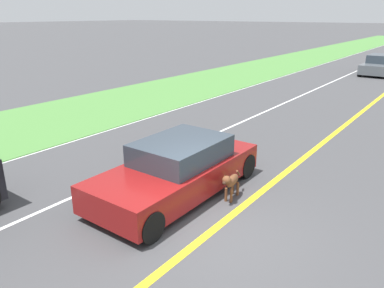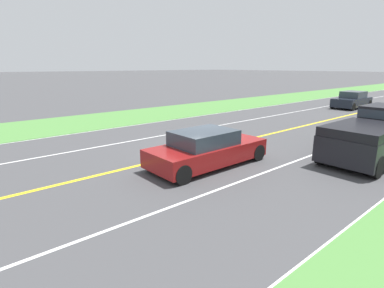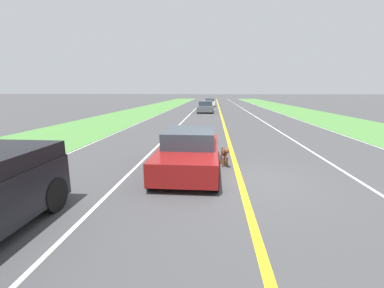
{
  "view_description": "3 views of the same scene",
  "coord_description": "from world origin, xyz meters",
  "views": [
    {
      "loc": [
        -3.57,
        5.5,
        4.14
      ],
      "look_at": [
        1.53,
        -1.38,
        1.16
      ],
      "focal_mm": 35.0,
      "sensor_mm": 36.0,
      "label": 1
    },
    {
      "loc": [
        9.33,
        -8.19,
        3.59
      ],
      "look_at": [
        1.48,
        -1.51,
        0.89
      ],
      "focal_mm": 28.0,
      "sensor_mm": 36.0,
      "label": 2
    },
    {
      "loc": [
        0.82,
        7.47,
        2.62
      ],
      "look_at": [
        1.52,
        -0.8,
        0.89
      ],
      "focal_mm": 24.0,
      "sensor_mm": 36.0,
      "label": 3
    }
  ],
  "objects": [
    {
      "name": "dog",
      "position": [
        0.41,
        -1.39,
        0.46
      ],
      "size": [
        0.31,
        1.04,
        0.73
      ],
      "rotation": [
        0.0,
        0.0,
        0.15
      ],
      "color": "brown",
      "rests_on": "ground"
    },
    {
      "name": "ego_car",
      "position": [
        1.61,
        -0.92,
        0.63
      ],
      "size": [
        1.93,
        4.59,
        1.34
      ],
      "color": "maroon",
      "rests_on": "ground"
    },
    {
      "name": "car_trailing_mid",
      "position": [
        1.52,
        -37.7,
        0.62
      ],
      "size": [
        1.83,
        4.36,
        1.34
      ],
      "color": "white",
      "rests_on": "ground"
    },
    {
      "name": "lane_dash_oncoming",
      "position": [
        -3.5,
        0.0,
        0.0
      ],
      "size": [
        0.1,
        160.0,
        0.01
      ],
      "primitive_type": "cube",
      "color": "white",
      "rests_on": "ground"
    },
    {
      "name": "lane_edge_line_right",
      "position": [
        7.0,
        0.0,
        0.0
      ],
      "size": [
        0.14,
        160.0,
        0.01
      ],
      "primitive_type": "cube",
      "color": "white",
      "rests_on": "ground"
    },
    {
      "name": "ground_plane",
      "position": [
        0.0,
        0.0,
        0.0
      ],
      "size": [
        400.0,
        400.0,
        0.0
      ],
      "primitive_type": "plane",
      "color": "#424244"
    },
    {
      "name": "lane_dash_same_dir",
      "position": [
        3.5,
        0.0,
        0.0
      ],
      "size": [
        0.1,
        160.0,
        0.01
      ],
      "primitive_type": "cube",
      "color": "white",
      "rests_on": "ground"
    },
    {
      "name": "car_trailing_near",
      "position": [
        1.82,
        -24.66,
        0.64
      ],
      "size": [
        1.91,
        4.75,
        1.38
      ],
      "color": "#51565B",
      "rests_on": "ground"
    },
    {
      "name": "centre_divider_line",
      "position": [
        0.0,
        0.0,
        0.0
      ],
      "size": [
        0.18,
        160.0,
        0.01
      ],
      "primitive_type": "cube",
      "color": "yellow",
      "rests_on": "ground"
    }
  ]
}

